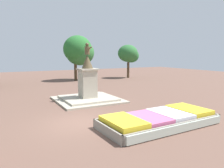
% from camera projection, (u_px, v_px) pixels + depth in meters
% --- Properties ---
extents(ground_plane, '(78.63, 78.63, 0.00)m').
position_uv_depth(ground_plane, '(81.00, 123.00, 12.02)').
color(ground_plane, brown).
extents(flower_planter, '(6.51, 3.03, 0.68)m').
position_uv_depth(flower_planter, '(160.00, 120.00, 11.56)').
color(flower_planter, '#38281C').
rests_on(flower_planter, ground_plane).
extents(statue_monument, '(4.98, 4.98, 4.65)m').
position_uv_depth(statue_monument, '(88.00, 90.00, 17.66)').
color(statue_monument, '#B0A691').
rests_on(statue_monument, ground_plane).
extents(park_tree_far_left, '(4.48, 4.32, 6.37)m').
position_uv_depth(park_tree_far_left, '(79.00, 51.00, 31.09)').
color(park_tree_far_left, '#4C3823').
rests_on(park_tree_far_left, ground_plane).
extents(park_tree_far_right, '(3.45, 3.26, 5.20)m').
position_uv_depth(park_tree_far_right, '(129.00, 54.00, 34.35)').
color(park_tree_far_right, '#4C3823').
rests_on(park_tree_far_right, ground_plane).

